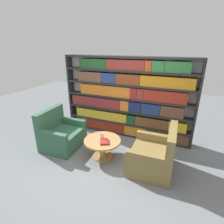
# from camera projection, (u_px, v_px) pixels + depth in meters

# --- Properties ---
(ground_plane) EXTENTS (14.00, 14.00, 0.00)m
(ground_plane) POSITION_uv_depth(u_px,v_px,m) (104.00, 161.00, 3.86)
(ground_plane) COLOR slate
(bookshelf) EXTENTS (3.52, 0.30, 2.16)m
(bookshelf) POSITION_uv_depth(u_px,v_px,m) (128.00, 99.00, 4.69)
(bookshelf) COLOR silver
(bookshelf) RESTS_ON ground_plane
(armchair_left) EXTENTS (0.86, 0.97, 0.96)m
(armchair_left) POSITION_uv_depth(u_px,v_px,m) (61.00, 135.00, 4.35)
(armchair_left) COLOR #336047
(armchair_left) RESTS_ON ground_plane
(armchair_right) EXTENTS (0.85, 0.97, 0.96)m
(armchair_right) POSITION_uv_depth(u_px,v_px,m) (154.00, 156.00, 3.52)
(armchair_right) COLOR olive
(armchair_right) RESTS_ON ground_plane
(coffee_table) EXTENTS (0.82, 0.82, 0.44)m
(coffee_table) POSITION_uv_depth(u_px,v_px,m) (102.00, 145.00, 3.92)
(coffee_table) COLOR #AD7F4C
(coffee_table) RESTS_ON ground_plane
(table_sign) EXTENTS (0.09, 0.06, 0.16)m
(table_sign) POSITION_uv_depth(u_px,v_px,m) (102.00, 137.00, 3.85)
(table_sign) COLOR black
(table_sign) RESTS_ON coffee_table
(stray_book) EXTENTS (0.27, 0.30, 0.04)m
(stray_book) POSITION_uv_depth(u_px,v_px,m) (104.00, 141.00, 3.77)
(stray_book) COLOR maroon
(stray_book) RESTS_ON coffee_table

